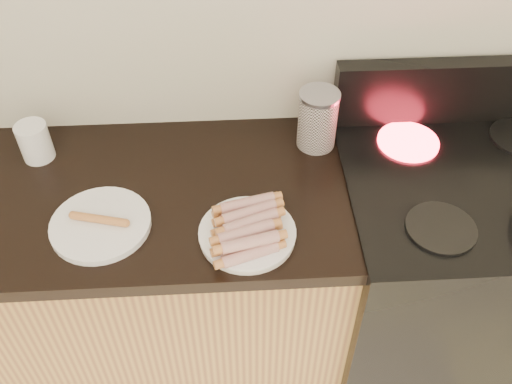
{
  "coord_description": "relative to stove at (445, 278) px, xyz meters",
  "views": [
    {
      "loc": [
        0.09,
        0.58,
        2.01
      ],
      "look_at": [
        0.15,
        1.62,
        0.96
      ],
      "focal_mm": 40.0,
      "sensor_mm": 36.0,
      "label": 1
    }
  ],
  "objects": [
    {
      "name": "plain_sausages",
      "position": [
        -1.04,
        -0.1,
        0.47
      ],
      "size": [
        0.14,
        0.06,
        0.02
      ],
      "rotation": [
        0.0,
        0.0,
        -0.25
      ],
      "color": "#C17B45",
      "rests_on": "side_plate"
    },
    {
      "name": "canister",
      "position": [
        -0.44,
        0.2,
        0.53
      ],
      "size": [
        0.12,
        0.12,
        0.18
      ],
      "rotation": [
        0.0,
        0.0,
        -0.34
      ],
      "color": "white",
      "rests_on": "counter_slab"
    },
    {
      "name": "stove_panel",
      "position": [
        0.0,
        0.28,
        0.55
      ],
      "size": [
        0.76,
        0.06,
        0.2
      ],
      "primitive_type": "cube",
      "color": "black",
      "rests_on": "stove"
    },
    {
      "name": "burner_near_left",
      "position": [
        -0.17,
        -0.17,
        0.46
      ],
      "size": [
        0.18,
        0.18,
        0.01
      ],
      "primitive_type": "cylinder",
      "color": "black",
      "rests_on": "stove"
    },
    {
      "name": "wall_back",
      "position": [
        -0.78,
        0.32,
        0.84
      ],
      "size": [
        4.0,
        0.04,
        2.6
      ],
      "primitive_type": "cube",
      "color": "silver",
      "rests_on": "ground"
    },
    {
      "name": "side_plate",
      "position": [
        -1.04,
        -0.1,
        0.45
      ],
      "size": [
        0.32,
        0.32,
        0.02
      ],
      "primitive_type": "cylinder",
      "rotation": [
        0.0,
        0.0,
        0.28
      ],
      "color": "white",
      "rests_on": "counter_slab"
    },
    {
      "name": "burner_far_left",
      "position": [
        -0.17,
        0.17,
        0.46
      ],
      "size": [
        0.18,
        0.18,
        0.01
      ],
      "primitive_type": "cylinder",
      "color": "#FF1E2D",
      "rests_on": "stove"
    },
    {
      "name": "hotdog_pile",
      "position": [
        -0.66,
        -0.16,
        0.49
      ],
      "size": [
        0.14,
        0.23,
        0.06
      ],
      "rotation": [
        0.0,
        0.0,
        0.28
      ],
      "color": "maroon",
      "rests_on": "main_plate"
    },
    {
      "name": "stove",
      "position": [
        0.0,
        0.0,
        0.0
      ],
      "size": [
        0.76,
        0.65,
        0.91
      ],
      "color": "black",
      "rests_on": "floor"
    },
    {
      "name": "mug",
      "position": [
        -1.25,
        0.18,
        0.5
      ],
      "size": [
        0.11,
        0.11,
        0.11
      ],
      "primitive_type": "cylinder",
      "rotation": [
        0.0,
        0.0,
        0.2
      ],
      "color": "white",
      "rests_on": "counter_slab"
    },
    {
      "name": "main_plate",
      "position": [
        -0.66,
        -0.16,
        0.45
      ],
      "size": [
        0.32,
        0.32,
        0.02
      ],
      "primitive_type": "cylinder",
      "rotation": [
        0.0,
        0.0,
        0.42
      ],
      "color": "white",
      "rests_on": "counter_slab"
    }
  ]
}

